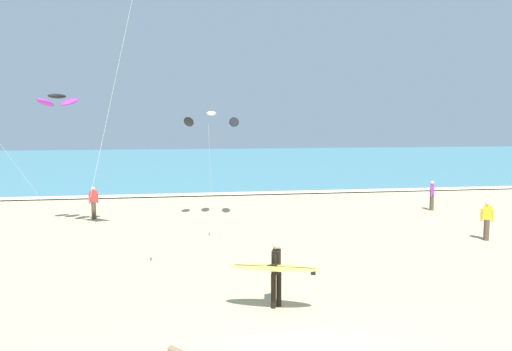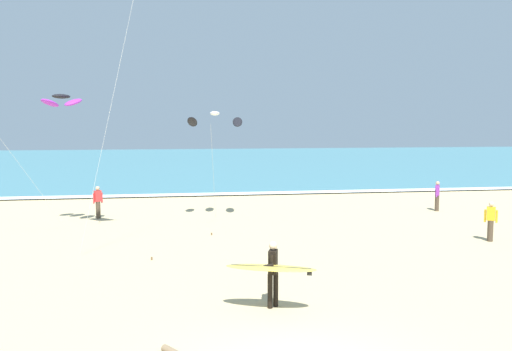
{
  "view_description": "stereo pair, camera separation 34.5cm",
  "coord_description": "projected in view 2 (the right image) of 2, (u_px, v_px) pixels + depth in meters",
  "views": [
    {
      "loc": [
        -2.67,
        -9.11,
        4.67
      ],
      "look_at": [
        0.28,
        7.84,
        2.96
      ],
      "focal_mm": 37.25,
      "sensor_mm": 36.0,
      "label": 1
    },
    {
      "loc": [
        -2.33,
        -9.16,
        4.67
      ],
      "look_at": [
        0.28,
        7.84,
        2.96
      ],
      "focal_mm": 37.25,
      "sensor_mm": 36.0,
      "label": 2
    }
  ],
  "objects": [
    {
      "name": "bystander_red_top",
      "position": [
        98.0,
        202.0,
        25.91
      ],
      "size": [
        0.43,
        0.33,
        1.59
      ],
      "color": "#4C3D2D",
      "rests_on": "ground"
    },
    {
      "name": "kite_arc_ivory_high",
      "position": [
        215.0,
        119.0,
        25.21
      ],
      "size": [
        2.75,
        4.42,
        5.21
      ],
      "color": "black",
      "rests_on": "ground"
    },
    {
      "name": "surfer_lead",
      "position": [
        272.0,
        269.0,
        13.2
      ],
      "size": [
        2.33,
        1.31,
        1.71
      ],
      "color": "black",
      "rests_on": "ground"
    },
    {
      "name": "bystander_purple_top",
      "position": [
        437.0,
        196.0,
        28.13
      ],
      "size": [
        0.34,
        0.42,
        1.59
      ],
      "color": "#4C3D2D",
      "rests_on": "ground"
    },
    {
      "name": "kite_arc_charcoal_low",
      "position": [
        61.0,
        101.0,
        22.97
      ],
      "size": [
        3.56,
        4.29,
        5.91
      ],
      "color": "purple",
      "rests_on": "ground"
    },
    {
      "name": "shoreline_foam",
      "position": [
        212.0,
        194.0,
        34.28
      ],
      "size": [
        160.0,
        1.24,
        0.01
      ],
      "primitive_type": "cube",
      "color": "white",
      "rests_on": "ocean_water"
    },
    {
      "name": "ocean_water",
      "position": [
        194.0,
        162.0,
        63.5
      ],
      "size": [
        160.0,
        60.0,
        0.08
      ],
      "primitive_type": "cube",
      "color": "teal",
      "rests_on": "ground"
    },
    {
      "name": "bystander_yellow_top",
      "position": [
        491.0,
        221.0,
        20.9
      ],
      "size": [
        0.43,
        0.33,
        1.59
      ],
      "color": "#4C3D2D",
      "rests_on": "ground"
    }
  ]
}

